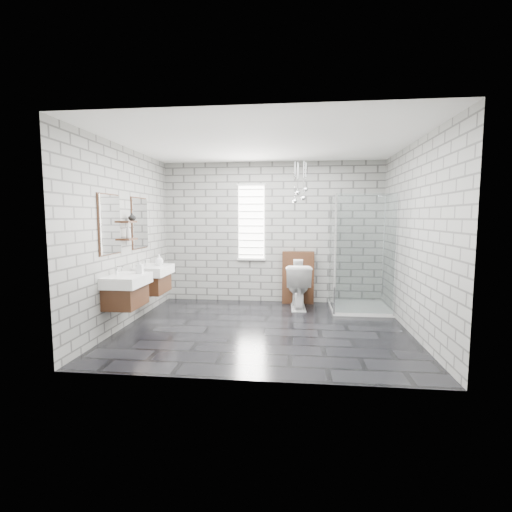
% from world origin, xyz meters
% --- Properties ---
extents(floor, '(4.20, 3.60, 0.02)m').
position_xyz_m(floor, '(0.00, 0.00, -0.01)').
color(floor, black).
rests_on(floor, ground).
extents(ceiling, '(4.20, 3.60, 0.02)m').
position_xyz_m(ceiling, '(0.00, 0.00, 2.71)').
color(ceiling, white).
rests_on(ceiling, wall_back).
extents(wall_back, '(4.20, 0.02, 2.70)m').
position_xyz_m(wall_back, '(0.00, 1.81, 1.35)').
color(wall_back, gray).
rests_on(wall_back, floor).
extents(wall_front, '(4.20, 0.02, 2.70)m').
position_xyz_m(wall_front, '(0.00, -1.81, 1.35)').
color(wall_front, gray).
rests_on(wall_front, floor).
extents(wall_left, '(0.02, 3.60, 2.70)m').
position_xyz_m(wall_left, '(-2.11, 0.00, 1.35)').
color(wall_left, gray).
rests_on(wall_left, floor).
extents(wall_right, '(0.02, 3.60, 2.70)m').
position_xyz_m(wall_right, '(2.11, 0.00, 1.35)').
color(wall_right, gray).
rests_on(wall_right, floor).
extents(vanity_left, '(0.47, 0.70, 1.57)m').
position_xyz_m(vanity_left, '(-1.91, -0.51, 0.76)').
color(vanity_left, '#472716').
rests_on(vanity_left, wall_left).
extents(vanity_right, '(0.47, 0.70, 1.57)m').
position_xyz_m(vanity_right, '(-1.91, 0.48, 0.76)').
color(vanity_right, '#472716').
rests_on(vanity_right, wall_left).
extents(shelf_lower, '(0.14, 0.30, 0.03)m').
position_xyz_m(shelf_lower, '(-2.03, -0.05, 1.32)').
color(shelf_lower, '#472716').
rests_on(shelf_lower, wall_left).
extents(shelf_upper, '(0.14, 0.30, 0.03)m').
position_xyz_m(shelf_upper, '(-2.03, -0.05, 1.58)').
color(shelf_upper, '#472716').
rests_on(shelf_upper, wall_left).
extents(window, '(0.56, 0.05, 1.48)m').
position_xyz_m(window, '(-0.40, 1.78, 1.55)').
color(window, white).
rests_on(window, wall_back).
extents(cistern_panel, '(0.60, 0.20, 1.00)m').
position_xyz_m(cistern_panel, '(0.51, 1.70, 0.50)').
color(cistern_panel, '#472716').
rests_on(cistern_panel, floor).
extents(flush_plate, '(0.18, 0.01, 0.12)m').
position_xyz_m(flush_plate, '(0.51, 1.60, 0.80)').
color(flush_plate, silver).
rests_on(flush_plate, cistern_panel).
extents(shower_enclosure, '(1.00, 1.00, 2.03)m').
position_xyz_m(shower_enclosure, '(1.50, 1.18, 0.50)').
color(shower_enclosure, white).
rests_on(shower_enclosure, floor).
extents(pendant_cluster, '(0.28, 0.23, 0.81)m').
position_xyz_m(pendant_cluster, '(0.52, 1.37, 2.06)').
color(pendant_cluster, silver).
rests_on(pendant_cluster, ceiling).
extents(toilet, '(0.48, 0.81, 0.81)m').
position_xyz_m(toilet, '(0.51, 1.29, 0.41)').
color(toilet, white).
rests_on(toilet, floor).
extents(soap_bottle_a, '(0.10, 0.10, 0.20)m').
position_xyz_m(soap_bottle_a, '(-1.75, -0.35, 0.95)').
color(soap_bottle_a, '#B2B2B2').
rests_on(soap_bottle_a, vanity_left).
extents(soap_bottle_b, '(0.17, 0.17, 0.18)m').
position_xyz_m(soap_bottle_b, '(-1.81, 0.58, 0.94)').
color(soap_bottle_b, '#B2B2B2').
rests_on(soap_bottle_b, vanity_right).
extents(soap_bottle_c, '(0.10, 0.10, 0.19)m').
position_xyz_m(soap_bottle_c, '(-2.02, -0.09, 1.43)').
color(soap_bottle_c, '#B2B2B2').
rests_on(soap_bottle_c, shelf_lower).
extents(vase, '(0.13, 0.13, 0.12)m').
position_xyz_m(vase, '(-2.02, 0.06, 1.65)').
color(vase, '#B2B2B2').
rests_on(vase, shelf_upper).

